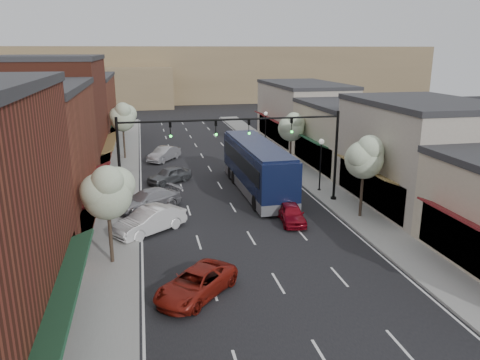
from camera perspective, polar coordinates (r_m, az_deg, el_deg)
ground at (r=27.72m, az=2.31°, el=-8.64°), size 160.00×160.00×0.00m
sidewalk_left at (r=44.50m, az=-14.20°, el=0.42°), size 2.80×73.00×0.15m
sidewalk_right at (r=46.80m, az=6.79°, el=1.53°), size 2.80×73.00×0.15m
curb_left at (r=44.45m, az=-12.40°, el=0.52°), size 0.25×73.00×0.17m
curb_right at (r=46.38m, az=5.15°, el=1.45°), size 0.25×73.00×0.17m
bldg_left_midnear at (r=32.22m, az=-25.88°, el=1.98°), size 10.14×14.10×9.40m
bldg_left_midfar at (r=45.59m, az=-21.98°, el=6.96°), size 10.14×14.10×10.90m
bldg_left_far at (r=61.43m, az=-19.40°, el=8.00°), size 10.14×18.10×8.40m
bldg_right_midnear at (r=37.21m, az=20.97°, el=2.99°), size 9.14×12.10×7.90m
bldg_right_midfar at (r=47.65m, az=13.18°, el=5.29°), size 9.14×12.10×6.40m
bldg_right_far at (r=60.41m, az=7.65°, el=8.15°), size 9.14×16.10×7.40m
hill_far at (r=114.78m, az=-8.93°, el=12.76°), size 120.00×30.00×12.00m
hill_near at (r=104.44m, az=-22.54°, el=10.42°), size 50.00×20.00×8.00m
signal_mast_right at (r=35.24m, az=8.12°, el=4.41°), size 8.22×0.46×7.00m
signal_mast_left at (r=33.18m, az=-10.50°, el=3.60°), size 8.22×0.46×7.00m
tree_right_near at (r=32.71m, az=15.02°, el=2.85°), size 2.85×2.65×5.95m
tree_right_far at (r=47.35m, az=6.32°, el=6.55°), size 2.85×2.65×5.43m
tree_left_near at (r=25.53m, az=-15.82°, el=-1.28°), size 2.85×2.65×5.69m
tree_left_far at (r=50.92m, az=-14.10°, el=7.51°), size 2.85×2.65×6.13m
lamp_post_near at (r=38.62m, az=9.83°, el=2.87°), size 0.44×0.44×4.44m
lamp_post_far at (r=54.98m, az=3.14°, el=6.84°), size 0.44×0.44×4.44m
coach_bus at (r=38.36m, az=2.08°, el=1.63°), size 3.17×13.39×4.07m
red_hatchback at (r=31.99m, az=6.28°, el=-4.07°), size 1.93×3.97×1.31m
parked_car_a at (r=22.87m, az=-5.40°, el=-12.45°), size 4.77×4.90×1.30m
parked_car_b at (r=30.62m, az=-10.98°, el=-4.87°), size 5.00×4.34×1.63m
parked_car_c at (r=34.90m, az=-11.18°, el=-2.43°), size 5.50×4.39×1.49m
parked_car_d at (r=41.67m, az=-8.61°, el=0.60°), size 4.39×3.70×1.42m
parked_car_e at (r=50.10m, az=-9.25°, el=3.15°), size 3.86×4.55×1.47m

